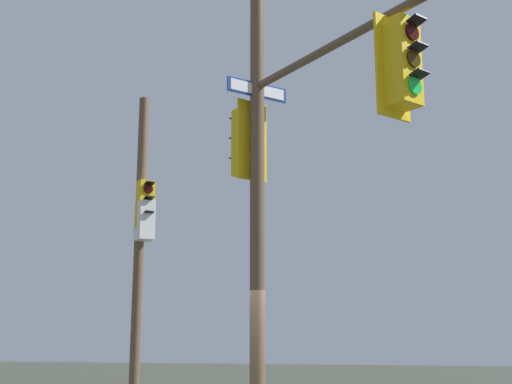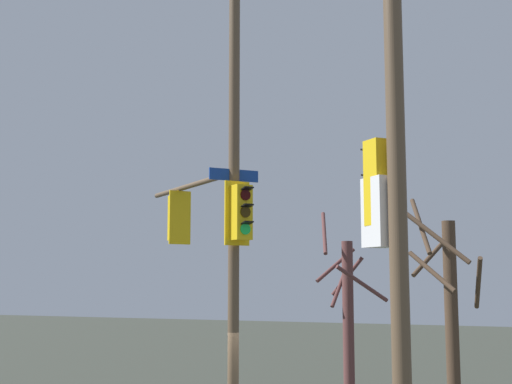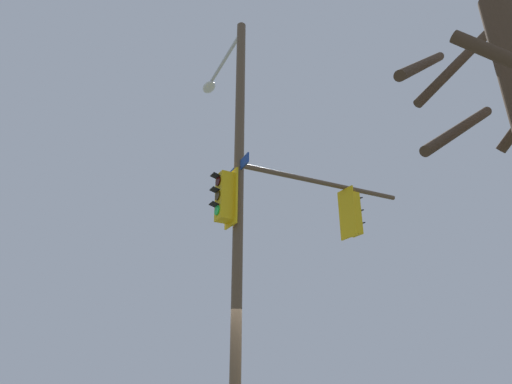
% 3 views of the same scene
% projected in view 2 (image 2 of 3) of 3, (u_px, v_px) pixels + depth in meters
% --- Properties ---
extents(main_signal_pole_assembly, '(4.04, 5.31, 9.91)m').
position_uv_depth(main_signal_pole_assembly, '(215.00, 194.00, 14.41)').
color(main_signal_pole_assembly, brown).
rests_on(main_signal_pole_assembly, ground).
extents(secondary_pole_assembly, '(0.64, 0.66, 7.47)m').
position_uv_depth(secondary_pole_assembly, '(392.00, 238.00, 8.43)').
color(secondary_pole_assembly, brown).
rests_on(secondary_pole_assembly, ground).
extents(bare_tree_behind_pole, '(1.92, 2.07, 5.63)m').
position_uv_depth(bare_tree_behind_pole, '(449.00, 309.00, 16.76)').
color(bare_tree_behind_pole, '#483526').
rests_on(bare_tree_behind_pole, ground).
extents(bare_tree_across_street, '(2.37, 2.37, 5.73)m').
position_uv_depth(bare_tree_across_street, '(347.00, 307.00, 21.49)').
color(bare_tree_across_street, brown).
rests_on(bare_tree_across_street, ground).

